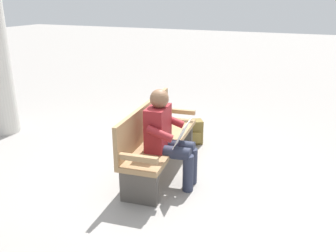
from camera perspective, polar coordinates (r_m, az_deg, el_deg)
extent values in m
plane|color=gray|center=(4.80, -1.02, -7.14)|extent=(40.00, 40.00, 0.00)
cube|color=#9E7A51|center=(4.62, -1.05, -2.50)|extent=(1.84, 0.67, 0.06)
cube|color=#9E7A51|center=(4.60, -3.62, 0.75)|extent=(1.79, 0.24, 0.45)
cube|color=#9E7A51|center=(5.34, 1.77, 2.32)|extent=(0.11, 0.48, 0.06)
cube|color=#9E7A51|center=(3.83, -5.02, -5.03)|extent=(0.11, 0.48, 0.06)
cube|color=#4C4742|center=(5.42, 1.59, -1.62)|extent=(0.13, 0.44, 0.39)
cube|color=#4C4742|center=(4.04, -4.59, -9.58)|extent=(0.13, 0.44, 0.39)
cube|color=maroon|center=(4.26, -1.59, -0.31)|extent=(0.42, 0.26, 0.52)
sphere|color=brown|center=(4.14, -1.38, 4.33)|extent=(0.22, 0.22, 0.22)
cylinder|color=#282D42|center=(4.38, 1.47, -3.17)|extent=(0.19, 0.43, 0.15)
cylinder|color=#282D42|center=(4.20, 0.73, -4.19)|extent=(0.19, 0.43, 0.15)
cylinder|color=#282D42|center=(4.43, 3.81, -6.30)|extent=(0.13, 0.13, 0.45)
cylinder|color=#282D42|center=(4.26, 3.17, -7.44)|extent=(0.13, 0.13, 0.45)
cylinder|color=maroon|center=(4.43, 0.62, 0.89)|extent=(0.12, 0.32, 0.18)
cylinder|color=maroon|center=(4.00, -1.33, -1.24)|extent=(0.12, 0.32, 0.18)
cube|color=silver|center=(4.18, 2.31, -1.06)|extent=(0.41, 0.17, 0.27)
cube|color=brown|center=(5.62, 3.78, -0.92)|extent=(0.33, 0.37, 0.37)
cube|color=olive|center=(5.54, 4.04, -1.88)|extent=(0.15, 0.21, 0.17)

